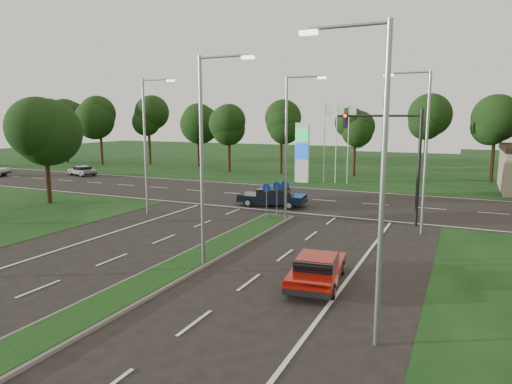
% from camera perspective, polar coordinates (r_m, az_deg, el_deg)
% --- Properties ---
extents(ground, '(160.00, 160.00, 0.00)m').
position_cam_1_polar(ground, '(16.58, -20.22, -14.30)').
color(ground, black).
rests_on(ground, ground).
extents(verge_far, '(160.00, 50.00, 0.02)m').
position_cam_1_polar(verge_far, '(66.82, 15.20, 3.35)').
color(verge_far, black).
rests_on(verge_far, ground).
extents(cross_road, '(160.00, 12.00, 0.02)m').
position_cam_1_polar(cross_road, '(36.87, 7.01, -0.94)').
color(cross_road, black).
rests_on(cross_road, ground).
extents(median_kerb, '(2.00, 26.00, 0.12)m').
position_cam_1_polar(median_kerb, '(19.37, -11.74, -10.28)').
color(median_kerb, slate).
rests_on(median_kerb, ground).
extents(streetlight_median_near, '(2.53, 0.22, 9.00)m').
position_cam_1_polar(streetlight_median_near, '(19.43, -6.32, 5.09)').
color(streetlight_median_near, gray).
rests_on(streetlight_median_near, ground).
extents(streetlight_median_far, '(2.53, 0.22, 9.00)m').
position_cam_1_polar(streetlight_median_far, '(28.45, 4.17, 6.41)').
color(streetlight_median_far, gray).
rests_on(streetlight_median_far, ground).
extents(streetlight_left_far, '(2.53, 0.22, 9.00)m').
position_cam_1_polar(streetlight_left_far, '(31.30, -13.43, 6.44)').
color(streetlight_left_far, gray).
rests_on(streetlight_left_far, ground).
extents(streetlight_right_far, '(2.53, 0.22, 9.00)m').
position_cam_1_polar(streetlight_right_far, '(26.72, 20.10, 5.70)').
color(streetlight_right_far, gray).
rests_on(streetlight_right_far, ground).
extents(streetlight_right_near, '(2.53, 0.22, 9.00)m').
position_cam_1_polar(streetlight_right_near, '(12.86, 14.77, 2.75)').
color(streetlight_right_near, gray).
rests_on(streetlight_right_near, ground).
extents(traffic_signal, '(5.10, 0.42, 7.00)m').
position_cam_1_polar(traffic_signal, '(28.90, 17.21, 5.23)').
color(traffic_signal, black).
rests_on(traffic_signal, ground).
extents(median_signs, '(1.16, 1.76, 2.38)m').
position_cam_1_polar(median_signs, '(29.53, 2.55, -0.04)').
color(median_signs, gray).
rests_on(median_signs, ground).
extents(gas_pylon, '(5.80, 1.26, 8.00)m').
position_cam_1_polar(gas_pylon, '(46.20, 6.05, 5.12)').
color(gas_pylon, silver).
rests_on(gas_pylon, ground).
extents(tree_left_far, '(5.20, 5.20, 8.86)m').
position_cam_1_polar(tree_left_far, '(37.91, -25.17, 7.83)').
color(tree_left_far, black).
rests_on(tree_left_far, ground).
extents(treeline_far, '(6.00, 6.00, 9.90)m').
position_cam_1_polar(treeline_far, '(51.69, 12.76, 9.41)').
color(treeline_far, black).
rests_on(treeline_far, ground).
extents(red_sedan, '(2.28, 4.47, 1.18)m').
position_cam_1_polar(red_sedan, '(18.24, 7.64, -9.49)').
color(red_sedan, '#951008').
rests_on(red_sedan, ground).
extents(navy_sedan, '(5.03, 2.46, 1.33)m').
position_cam_1_polar(navy_sedan, '(33.65, 2.06, -0.61)').
color(navy_sedan, black).
rests_on(navy_sedan, ground).
extents(far_car_a, '(4.10, 2.73, 1.09)m').
position_cam_1_polar(far_car_a, '(55.33, -20.91, 2.52)').
color(far_car_a, '#9E9E9E').
rests_on(far_car_a, ground).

